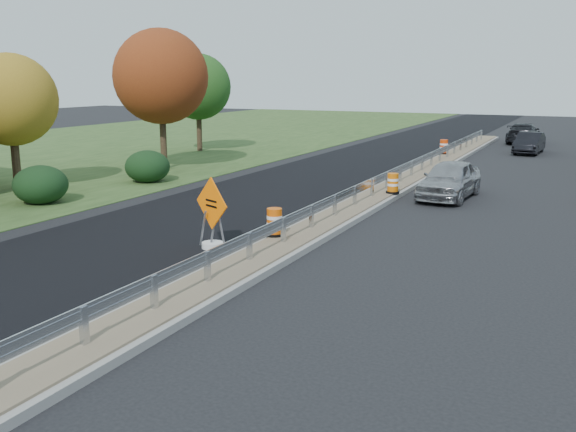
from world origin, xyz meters
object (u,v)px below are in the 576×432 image
at_px(car_silver, 450,179).
at_px(barrel_median_far, 444,147).
at_px(barrel_median_near, 274,223).
at_px(car_dark_far, 523,133).
at_px(barrel_median_mid, 393,184).
at_px(caution_sign, 212,231).
at_px(car_dark_mid, 529,143).

bearing_deg(car_silver, barrel_median_far, 106.64).
bearing_deg(barrel_median_near, car_dark_far, 84.31).
height_order(barrel_median_near, barrel_median_mid, barrel_median_near).
height_order(caution_sign, car_dark_far, caution_sign).
height_order(car_silver, car_dark_mid, car_silver).
xyz_separation_m(barrel_median_mid, car_silver, (2.05, 1.10, 0.15)).
relative_size(car_silver, car_dark_far, 0.87).
xyz_separation_m(caution_sign, barrel_median_near, (1.34, 1.32, 0.10)).
height_order(barrel_median_near, barrel_median_far, barrel_median_far).
distance_m(barrel_median_mid, car_silver, 2.33).
distance_m(barrel_median_far, car_dark_mid, 6.41).
bearing_deg(caution_sign, car_dark_far, 106.43).
bearing_deg(caution_sign, barrel_median_near, 68.52).
bearing_deg(barrel_median_far, car_dark_far, 73.28).
bearing_deg(car_dark_mid, barrel_median_far, -131.15).
height_order(barrel_median_near, car_silver, car_silver).
distance_m(barrel_median_mid, barrel_median_far, 14.55).
relative_size(caution_sign, barrel_median_mid, 2.58).
bearing_deg(barrel_median_mid, caution_sign, -103.99).
distance_m(barrel_median_far, car_silver, 13.78).
distance_m(car_dark_mid, car_dark_far, 6.95).
bearing_deg(caution_sign, car_dark_mid, 102.58).
distance_m(barrel_median_far, car_dark_far, 11.92).
height_order(caution_sign, barrel_median_near, caution_sign).
height_order(car_dark_mid, car_dark_far, car_dark_far).
distance_m(caution_sign, barrel_median_mid, 10.10).
bearing_deg(barrel_median_far, car_silver, -76.80).
xyz_separation_m(barrel_median_mid, car_dark_mid, (3.41, 19.06, 0.06)).
xyz_separation_m(caution_sign, car_silver, (4.49, 10.89, 0.24)).
distance_m(caution_sign, car_dark_mid, 29.44).
relative_size(barrel_median_far, car_silver, 0.19).
height_order(barrel_median_mid, car_dark_mid, car_dark_mid).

